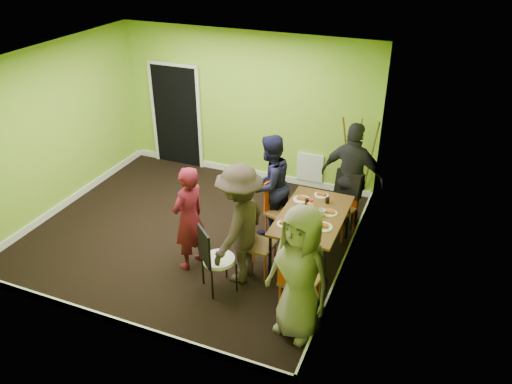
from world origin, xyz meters
TOP-DOWN VIEW (x-y plane):
  - ground at (0.00, 0.00)m, footprint 5.00×5.00m
  - room_walls at (-0.02, 0.04)m, footprint 5.04×4.54m
  - dining_table at (1.97, 0.08)m, footprint 0.90×1.50m
  - chair_left_far at (1.31, 0.43)m, footprint 0.52×0.52m
  - chair_left_near at (1.30, -0.54)m, footprint 0.43×0.43m
  - chair_back_end at (2.25, 1.00)m, footprint 0.55×0.60m
  - chair_front_end at (2.16, -1.20)m, footprint 0.49×0.50m
  - chair_bentwood at (0.97, -1.14)m, footprint 0.55×0.55m
  - easel at (2.20, 2.02)m, footprint 0.64×0.60m
  - plate_near_left at (1.69, 0.42)m, footprint 0.26×0.26m
  - plate_near_right at (1.68, -0.33)m, footprint 0.22×0.22m
  - plate_far_back at (1.93, 0.66)m, footprint 0.22×0.22m
  - plate_far_front at (1.97, -0.45)m, footprint 0.22×0.22m
  - plate_wall_back at (2.19, 0.20)m, footprint 0.22×0.22m
  - plate_wall_front at (2.20, -0.20)m, footprint 0.26×0.26m
  - thermos at (1.95, 0.03)m, footprint 0.07×0.07m
  - blue_bottle at (2.12, -0.23)m, footprint 0.07×0.07m
  - orange_bottle at (1.85, 0.21)m, footprint 0.04×0.04m
  - glass_mid at (1.81, 0.33)m, footprint 0.07×0.07m
  - glass_back at (2.08, 0.47)m, footprint 0.06×0.06m
  - glass_front at (2.09, -0.34)m, footprint 0.06×0.06m
  - cup_a at (1.83, -0.09)m, footprint 0.14×0.14m
  - cup_b at (2.09, 0.10)m, footprint 0.10×0.10m
  - person_standing at (0.40, -0.76)m, footprint 0.52×0.66m
  - person_left_far at (1.12, 0.55)m, footprint 0.90×0.99m
  - person_left_near at (1.18, -0.75)m, footprint 0.75×1.18m
  - person_back_end at (2.29, 1.15)m, footprint 1.11×0.60m
  - person_front_end at (2.26, -1.45)m, footprint 1.00×0.82m

SIDE VIEW (x-z plane):
  - ground at x=0.00m, z-range 0.00..0.00m
  - chair_left_near at x=1.30m, z-range 0.06..1.03m
  - chair_left_far at x=1.31m, z-range 0.06..1.04m
  - chair_bentwood at x=0.97m, z-range 0.05..1.05m
  - chair_front_end at x=2.16m, z-range 0.07..1.14m
  - dining_table at x=1.97m, z-range 0.32..1.07m
  - chair_back_end at x=2.25m, z-range 0.21..1.25m
  - plate_near_left at x=1.69m, z-range 0.75..0.76m
  - plate_near_right at x=1.68m, z-range 0.75..0.76m
  - plate_far_back at x=1.93m, z-range 0.75..0.76m
  - plate_far_front at x=1.97m, z-range 0.75..0.76m
  - plate_wall_back at x=2.19m, z-range 0.75..0.76m
  - plate_wall_front at x=2.20m, z-range 0.75..0.76m
  - easel at x=2.20m, z-range -0.01..1.58m
  - glass_mid at x=1.81m, z-range 0.75..0.83m
  - person_standing at x=0.40m, z-range 0.00..1.59m
  - glass_back at x=2.08m, z-range 0.75..0.84m
  - orange_bottle at x=1.85m, z-range 0.75..0.84m
  - glass_front at x=2.09m, z-range 0.75..0.84m
  - cup_b at x=2.09m, z-range 0.75..0.84m
  - cup_a at x=1.83m, z-range 0.75..0.86m
  - person_left_far at x=1.12m, z-range 0.00..1.65m
  - blue_bottle at x=2.12m, z-range 0.75..0.95m
  - thermos at x=1.95m, z-range 0.75..0.99m
  - person_left_near at x=1.18m, z-range 0.00..1.75m
  - person_front_end at x=2.26m, z-range 0.00..1.76m
  - person_back_end at x=2.29m, z-range 0.00..1.80m
  - room_walls at x=-0.02m, z-range -0.42..2.40m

